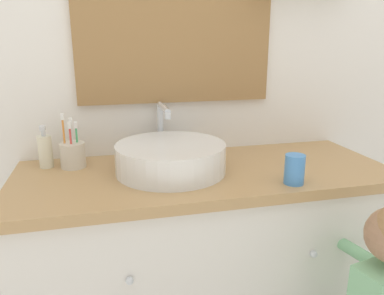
# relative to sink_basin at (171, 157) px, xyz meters

# --- Properties ---
(wall_back) EXTENTS (3.20, 0.18, 2.50)m
(wall_back) POSITION_rel_sink_basin_xyz_m (0.14, 0.27, 0.43)
(wall_back) COLOR silver
(wall_back) RESTS_ON ground_plane
(vanity_counter) EXTENTS (1.31, 0.52, 0.80)m
(vanity_counter) POSITION_rel_sink_basin_xyz_m (0.12, -0.02, -0.45)
(vanity_counter) COLOR silver
(vanity_counter) RESTS_ON ground_plane
(sink_basin) EXTENTS (0.38, 0.43, 0.21)m
(sink_basin) POSITION_rel_sink_basin_xyz_m (0.00, 0.00, 0.00)
(sink_basin) COLOR white
(sink_basin) RESTS_ON vanity_counter
(toothbrush_holder) EXTENTS (0.09, 0.09, 0.20)m
(toothbrush_holder) POSITION_rel_sink_basin_xyz_m (-0.33, 0.13, -0.00)
(toothbrush_holder) COLOR beige
(toothbrush_holder) RESTS_ON vanity_counter
(soap_dispenser) EXTENTS (0.05, 0.05, 0.15)m
(soap_dispenser) POSITION_rel_sink_basin_xyz_m (-0.43, 0.15, 0.01)
(soap_dispenser) COLOR beige
(soap_dispenser) RESTS_ON vanity_counter
(drinking_cup) EXTENTS (0.06, 0.06, 0.09)m
(drinking_cup) POSITION_rel_sink_basin_xyz_m (0.36, -0.21, -0.01)
(drinking_cup) COLOR #4789D1
(drinking_cup) RESTS_ON vanity_counter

